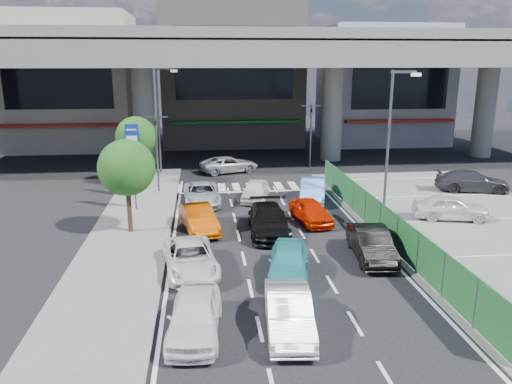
{
  "coord_description": "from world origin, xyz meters",
  "views": [
    {
      "loc": [
        -3.32,
        -20.48,
        8.45
      ],
      "look_at": [
        -0.62,
        3.92,
        2.0
      ],
      "focal_mm": 35.0,
      "sensor_mm": 36.0,
      "label": 1
    }
  ],
  "objects": [
    {
      "name": "taxi_orange_left",
      "position": [
        -3.57,
        3.98,
        0.66
      ],
      "size": [
        2.24,
        4.21,
        1.32
      ],
      "primitive_type": "imported",
      "rotation": [
        0.0,
        0.0,
        0.22
      ],
      "color": "#BC4000",
      "rests_on": "ground"
    },
    {
      "name": "building_east",
      "position": [
        16.0,
        31.97,
        5.99
      ],
      "size": [
        12.0,
        10.9,
        12.0
      ],
      "color": "gray",
      "rests_on": "ground"
    },
    {
      "name": "sedan_white_front_mid",
      "position": [
        -0.05,
        9.54,
        0.63
      ],
      "size": [
        2.3,
        3.92,
        1.25
      ],
      "primitive_type": "imported",
      "rotation": [
        0.0,
        0.0,
        -0.24
      ],
      "color": "white",
      "rests_on": "ground"
    },
    {
      "name": "wagon_silver_front_left",
      "position": [
        -3.38,
        9.02,
        0.63
      ],
      "size": [
        2.34,
        4.63,
        1.25
      ],
      "primitive_type": "imported",
      "rotation": [
        0.0,
        0.0,
        0.06
      ],
      "color": "#B6BBBF",
      "rests_on": "ground"
    },
    {
      "name": "parked_sedan_dgrey",
      "position": [
        14.51,
        9.95,
        0.74
      ],
      "size": [
        5.01,
        2.95,
        1.36
      ],
      "primitive_type": "imported",
      "rotation": [
        0.0,
        0.0,
        1.34
      ],
      "color": "#302F35",
      "rests_on": "parking_lot"
    },
    {
      "name": "van_white_back_left",
      "position": [
        -3.68,
        -6.09,
        0.68
      ],
      "size": [
        1.94,
        4.13,
        1.37
      ],
      "primitive_type": "imported",
      "rotation": [
        0.0,
        0.0,
        -0.08
      ],
      "color": "white",
      "rests_on": "ground"
    },
    {
      "name": "sedan_black_mid",
      "position": [
        -0.07,
        3.19,
        0.69
      ],
      "size": [
        2.15,
        4.84,
        1.38
      ],
      "primitive_type": "imported",
      "rotation": [
        0.0,
        0.0,
        -0.05
      ],
      "color": "black",
      "rests_on": "ground"
    },
    {
      "name": "hatch_black_mid_right",
      "position": [
        3.98,
        -0.58,
        0.69
      ],
      "size": [
        1.83,
        4.3,
        1.38
      ],
      "primitive_type": "imported",
      "rotation": [
        0.0,
        0.0,
        -0.09
      ],
      "color": "black",
      "rests_on": "ground"
    },
    {
      "name": "signboard_far",
      "position": [
        -7.6,
        10.99,
        3.06
      ],
      "size": [
        0.8,
        0.14,
        4.7
      ],
      "color": "#595B60",
      "rests_on": "ground"
    },
    {
      "name": "street_lamp_left",
      "position": [
        -6.33,
        18.0,
        4.77
      ],
      "size": [
        1.65,
        0.22,
        8.0
      ],
      "color": "#595B60",
      "rests_on": "ground"
    },
    {
      "name": "ground",
      "position": [
        0.0,
        0.0,
        0.0
      ],
      "size": [
        120.0,
        120.0,
        0.0
      ],
      "primitive_type": "plane",
      "color": "black",
      "rests_on": "ground"
    },
    {
      "name": "parked_sedan_white",
      "position": [
        10.11,
        4.28,
        0.73
      ],
      "size": [
        4.22,
        2.49,
        1.35
      ],
      "primitive_type": "imported",
      "rotation": [
        0.0,
        0.0,
        1.33
      ],
      "color": "silver",
      "rests_on": "parking_lot"
    },
    {
      "name": "building_center",
      "position": [
        0.0,
        32.97,
        7.49
      ],
      "size": [
        14.0,
        10.9,
        15.0
      ],
      "color": "gray",
      "rests_on": "ground"
    },
    {
      "name": "expressway",
      "position": [
        0.0,
        22.0,
        8.76
      ],
      "size": [
        64.0,
        14.0,
        10.75
      ],
      "color": "slate",
      "rests_on": "ground"
    },
    {
      "name": "street_lamp_right",
      "position": [
        7.17,
        6.0,
        4.77
      ],
      "size": [
        1.65,
        0.22,
        8.0
      ],
      "color": "#595B60",
      "rests_on": "ground"
    },
    {
      "name": "kei_truck_front_right",
      "position": [
        3.5,
        9.05,
        0.69
      ],
      "size": [
        2.39,
        4.41,
        1.38
      ],
      "primitive_type": "imported",
      "rotation": [
        0.0,
        0.0,
        -0.23
      ],
      "color": "#5F8BD4",
      "rests_on": "ground"
    },
    {
      "name": "traffic_light_right",
      "position": [
        5.5,
        19.0,
        3.94
      ],
      "size": [
        1.6,
        1.24,
        5.2
      ],
      "color": "#595B60",
      "rests_on": "ground"
    },
    {
      "name": "signboard_near",
      "position": [
        -7.2,
        7.99,
        3.06
      ],
      "size": [
        0.8,
        0.14,
        4.7
      ],
      "color": "#595B60",
      "rests_on": "ground"
    },
    {
      "name": "parking_lot",
      "position": [
        11.0,
        2.0,
        0.03
      ],
      "size": [
        12.0,
        28.0,
        0.06
      ],
      "primitive_type": "cube",
      "color": "#595957",
      "rests_on": "ground"
    },
    {
      "name": "tree_far",
      "position": [
        -7.8,
        14.5,
        3.39
      ],
      "size": [
        2.8,
        2.8,
        4.8
      ],
      "color": "#382314",
      "rests_on": "ground"
    },
    {
      "name": "sidewalk_left",
      "position": [
        -7.0,
        4.0,
        0.06
      ],
      "size": [
        4.0,
        30.0,
        0.12
      ],
      "primitive_type": "cube",
      "color": "#595957",
      "rests_on": "ground"
    },
    {
      "name": "traffic_cone",
      "position": [
        5.6,
        4.99,
        0.42
      ],
      "size": [
        0.47,
        0.47,
        0.72
      ],
      "primitive_type": "cone",
      "rotation": [
        0.0,
        0.0,
        0.35
      ],
      "color": "#EB590D",
      "rests_on": "parking_lot"
    },
    {
      "name": "hatch_white_back_mid",
      "position": [
        -0.68,
        -6.22,
        0.66
      ],
      "size": [
        1.74,
        4.13,
        1.33
      ],
      "primitive_type": "imported",
      "rotation": [
        0.0,
        0.0,
        -0.08
      ],
      "color": "silver",
      "rests_on": "ground"
    },
    {
      "name": "fence_run",
      "position": [
        5.3,
        1.0,
        0.9
      ],
      "size": [
        0.16,
        22.0,
        1.8
      ],
      "primitive_type": null,
      "color": "#1D5727",
      "rests_on": "ground"
    },
    {
      "name": "taxi_teal_mid",
      "position": [
        0.04,
        -2.04,
        0.67
      ],
      "size": [
        2.36,
        4.18,
        1.34
      ],
      "primitive_type": "imported",
      "rotation": [
        0.0,
        0.0,
        -0.21
      ],
      "color": "#31ABAB",
      "rests_on": "ground"
    },
    {
      "name": "traffic_light_left",
      "position": [
        -6.2,
        12.0,
        3.94
      ],
      "size": [
        1.6,
        1.24,
        5.2
      ],
      "color": "#595B60",
      "rests_on": "ground"
    },
    {
      "name": "building_west",
      "position": [
        -16.0,
        31.97,
        6.49
      ],
      "size": [
        12.0,
        10.9,
        13.0
      ],
      "color": "#AAA189",
      "rests_on": "ground"
    },
    {
      "name": "crossing_wagon_silver",
      "position": [
        -1.2,
        17.83,
        0.63
      ],
      "size": [
        4.95,
        3.41,
        1.26
      ],
      "primitive_type": "imported",
      "rotation": [
        0.0,
        0.0,
        1.89
      ],
      "color": "#AEB2B5",
      "rests_on": "ground"
    },
    {
      "name": "sedan_white_mid_left",
      "position": [
        -3.91,
        -1.17,
        0.61
      ],
      "size": [
        2.59,
        4.64,
        1.23
      ],
      "primitive_type": "imported",
      "rotation": [
        0.0,
        0.0,
        0.13
      ],
      "color": "white",
      "rests_on": "ground"
    },
    {
      "name": "tree_near",
      "position": [
        -7.0,
        4.0,
        3.39
      ],
      "size": [
        2.8,
        2.8,
        4.8
      ],
      "color": "#382314",
      "rests_on": "ground"
    },
    {
      "name": "taxi_orange_right",
      "position": [
        2.43,
        4.72,
        0.63
      ],
      "size": [
        2.08,
        3.89,
        1.26
      ],
      "primitive_type": "imported",
      "rotation": [
        0.0,
        0.0,
        0.17
      ],
      "color": "red",
      "rests_on": "ground"
    }
  ]
}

